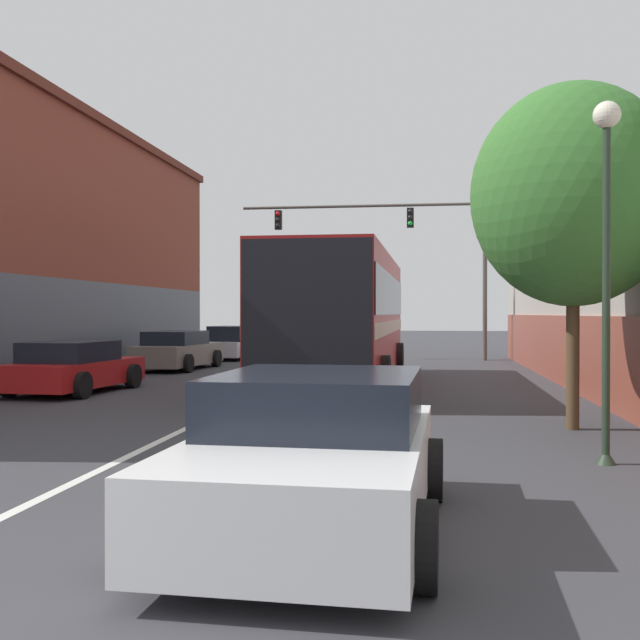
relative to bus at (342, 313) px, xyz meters
The scene contains 9 objects.
lane_center_line 2.67m from the bus, 157.76° to the right, with size 0.14×44.00×0.01m.
bus is the anchor object (origin of this frame).
hatchback_foreground 13.17m from the bus, 84.75° to the right, with size 2.29×4.14×1.36m.
parked_car_left_near 12.27m from the bus, 117.96° to the left, with size 2.11×4.19×1.38m.
parked_car_left_mid 6.84m from the bus, 156.99° to the right, with size 2.25×4.13×1.23m.
parked_car_left_far 7.95m from the bus, 141.44° to the left, with size 2.19×4.45×1.30m.
traffic_signal_gantry 11.76m from the bus, 82.39° to the left, with size 10.08×0.36×6.63m.
street_lamp 10.72m from the bus, 65.65° to the right, with size 0.34×0.34×4.56m.
street_tree_near 8.46m from the bus, 56.48° to the right, with size 3.31×2.98×5.65m.
Camera 1 is at (3.88, -2.81, 1.90)m, focal length 42.00 mm.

